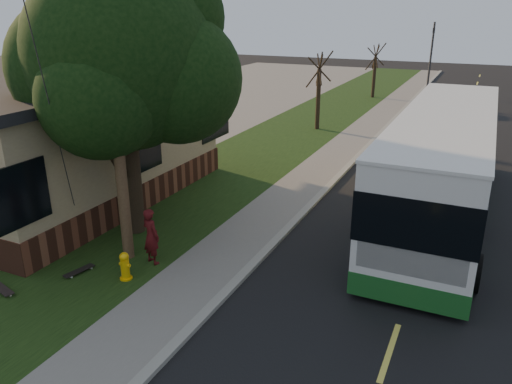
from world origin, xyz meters
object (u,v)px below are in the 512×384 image
at_px(traffic_signal, 431,53).
at_px(skateboard_main, 79,271).
at_px(bare_tree_far, 374,71).
at_px(dumpster, 134,154).
at_px(fire_hydrant, 125,266).
at_px(transit_bus, 443,162).
at_px(skateboard_spare, 2,289).
at_px(skateboarder, 151,236).
at_px(leafy_tree, 125,60).
at_px(bare_tree_near, 318,92).
at_px(utility_pole, 112,90).
at_px(distant_car, 435,100).

height_order(traffic_signal, skateboard_main, traffic_signal).
relative_size(bare_tree_far, dumpster, 2.54).
bearing_deg(skateboard_main, fire_hydrant, 12.07).
relative_size(fire_hydrant, dumpster, 0.47).
distance_m(transit_bus, dumpster, 12.44).
bearing_deg(transit_bus, skateboard_spare, -133.05).
relative_size(traffic_signal, skateboarder, 3.53).
xyz_separation_m(traffic_signal, transit_bus, (3.54, -26.13, -1.32)).
height_order(leafy_tree, skateboard_main, leafy_tree).
height_order(bare_tree_near, skateboard_main, bare_tree_near).
bearing_deg(skateboard_main, leafy_tree, 95.48).
relative_size(traffic_signal, skateboard_spare, 6.01).
distance_m(utility_pole, skateboarder, 3.87).
bearing_deg(bare_tree_far, skateboarder, -89.01).
bearing_deg(skateboard_main, bare_tree_far, 88.32).
bearing_deg(utility_pole, skateboarder, 0.80).
relative_size(leafy_tree, skateboard_spare, 8.52).
xyz_separation_m(traffic_signal, skateboard_main, (-4.39, -34.28, -3.04)).
relative_size(bare_tree_near, skateboarder, 2.76).
bearing_deg(utility_pole, transit_bus, 43.15).
height_order(utility_pole, bare_tree_near, utility_pole).
xyz_separation_m(bare_tree_far, traffic_signal, (3.50, 4.00, 1.16)).
distance_m(fire_hydrant, distant_car, 26.97).
distance_m(leafy_tree, traffic_signal, 31.76).
relative_size(skateboarder, dumpster, 0.98).
bearing_deg(skateboard_spare, bare_tree_far, 86.49).
bearing_deg(dumpster, skateboarder, -49.33).
xyz_separation_m(skateboard_main, dumpster, (-4.45, 8.08, 0.50)).
bearing_deg(dumpster, leafy_tree, -51.02).
bearing_deg(utility_pole, distant_car, 78.58).
bearing_deg(skateboarder, skateboard_main, 60.49).
relative_size(bare_tree_near, skateboard_spare, 4.70).
bearing_deg(traffic_signal, bare_tree_near, -104.04).
bearing_deg(traffic_signal, skateboard_main, -97.30).
relative_size(leafy_tree, skateboarder, 5.00).
distance_m(fire_hydrant, leafy_tree, 5.65).
distance_m(fire_hydrant, bare_tree_far, 30.04).
height_order(fire_hydrant, leafy_tree, leafy_tree).
bearing_deg(leafy_tree, skateboard_spare, -100.03).
xyz_separation_m(bare_tree_far, skateboard_main, (-0.89, -30.28, -1.87)).
distance_m(bare_tree_far, skateboard_spare, 31.85).
xyz_separation_m(skateboarder, distant_car, (4.37, 25.59, -0.08)).
xyz_separation_m(skateboard_main, skateboard_spare, (-1.06, -1.46, 0.00)).
xyz_separation_m(traffic_signal, distant_car, (1.37, -7.41, -2.40)).
bearing_deg(distant_car, skateboarder, -96.96).
bearing_deg(transit_bus, distant_car, 96.61).
bearing_deg(distant_car, dumpster, -115.79).
bearing_deg(distant_car, leafy_tree, -101.43).
distance_m(bare_tree_near, skateboard_main, 18.39).
relative_size(leafy_tree, traffic_signal, 1.42).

